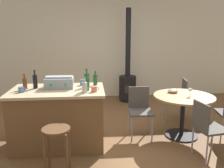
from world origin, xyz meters
name	(u,v)px	position (x,y,z in m)	size (l,w,h in m)	color
ground_plane	(126,139)	(0.00, 0.00, 0.00)	(8.80, 8.80, 0.00)	brown
back_wall	(111,48)	(0.00, 2.80, 1.35)	(8.00, 0.10, 2.70)	beige
kitchen_island	(59,117)	(-1.10, -0.09, 0.46)	(1.44, 0.88, 0.92)	brown
wooden_stool	(57,141)	(-1.02, -0.95, 0.48)	(0.35, 0.35, 0.65)	brown
dining_table	(183,105)	(0.99, 0.04, 0.56)	(1.02, 1.02, 0.73)	black
folding_chair_near	(178,96)	(1.19, 0.81, 0.51)	(0.46, 0.46, 0.86)	#47423D
folding_chair_far	(140,108)	(0.25, 0.12, 0.51)	(0.41, 0.41, 0.86)	#47423D
folding_chair_left	(207,126)	(1.04, -0.72, 0.50)	(0.46, 0.46, 0.85)	#47423D
wood_stove	(128,80)	(0.37, 2.23, 0.56)	(0.44, 0.45, 2.35)	black
toolbox	(59,82)	(-1.08, 0.01, 1.01)	(0.44, 0.29, 0.19)	gray
bottle_0	(87,83)	(-0.64, -0.21, 1.03)	(0.07, 0.07, 0.29)	#194C23
bottle_1	(25,83)	(-1.60, -0.03, 1.01)	(0.07, 0.07, 0.24)	#603314
bottle_2	(35,81)	(-1.45, 0.01, 1.04)	(0.07, 0.07, 0.29)	black
bottle_3	(85,87)	(-0.67, -0.33, 1.01)	(0.08, 0.08, 0.21)	#B7B2AD
bottle_4	(87,80)	(-0.64, 0.05, 1.04)	(0.08, 0.08, 0.30)	#194C23
bottle_5	(95,80)	(-0.51, 0.16, 1.01)	(0.07, 0.07, 0.24)	#194C23
cup_0	(94,89)	(-0.53, -0.29, 0.96)	(0.12, 0.09, 0.08)	#DB6651
cup_1	(82,82)	(-0.72, 0.17, 0.97)	(0.11, 0.08, 0.09)	#4C7099
cup_2	(21,90)	(-1.60, -0.22, 0.96)	(0.11, 0.07, 0.08)	#4C7099
wine_glass	(190,90)	(1.07, -0.01, 0.84)	(0.07, 0.07, 0.14)	silver
serving_bowl	(173,91)	(0.87, 0.25, 0.77)	(0.18, 0.18, 0.07)	tan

